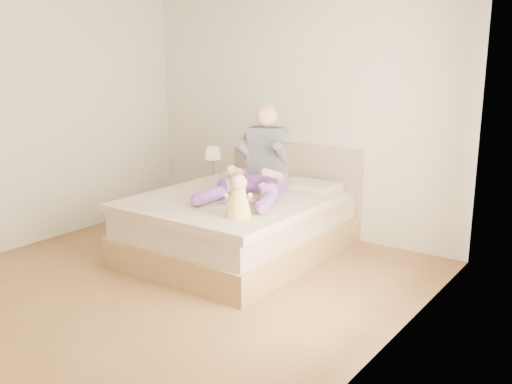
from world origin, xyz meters
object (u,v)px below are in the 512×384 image
Objects in this scene: baby at (238,200)px; adult at (260,168)px; bed at (242,222)px; tray at (244,200)px; nightstand at (212,198)px.

adult is at bearing 76.99° from baby.
bed is 1.87× the size of adult.
adult is 0.88m from baby.
nightstand is at bearing 118.56° from tray.
nightstand is 1.73m from tray.
baby is (0.34, -0.81, -0.11)m from adult.
adult is at bearing 82.16° from tray.
adult reaches higher than baby.
adult is at bearing 40.59° from bed.
bed is 0.59m from adult.
bed reaches higher than baby.
tray reaches higher than nightstand.
bed is 0.95m from baby.
baby is at bearing -55.36° from bed.
nightstand is 2.21m from baby.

